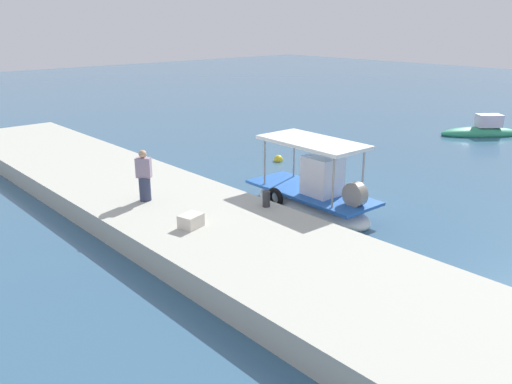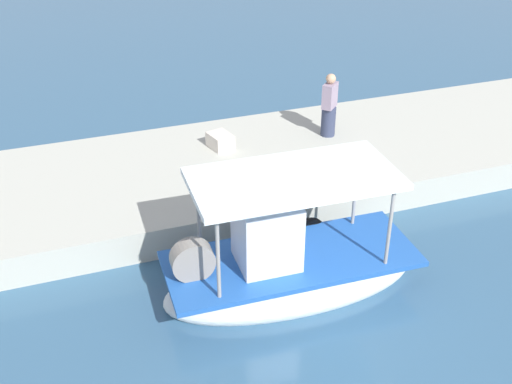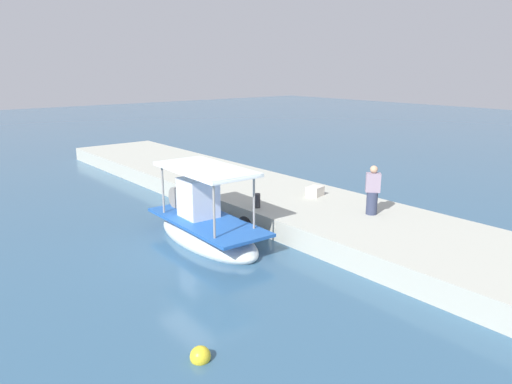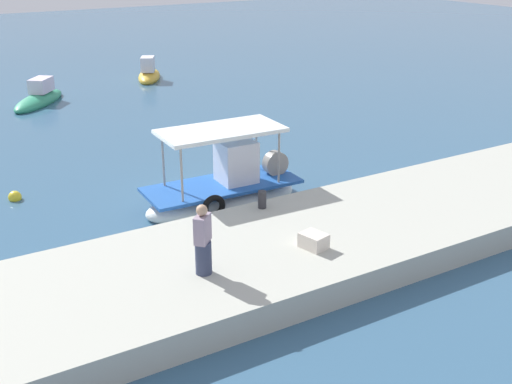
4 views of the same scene
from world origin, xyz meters
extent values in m
plane|color=#355C7C|center=(0.00, 0.00, 0.00)|extent=(120.00, 120.00, 0.00)
cube|color=#B5B7A9|center=(0.00, -4.75, 0.36)|extent=(36.00, 4.92, 0.73)
ellipsoid|color=silver|center=(0.70, -0.53, 0.14)|extent=(5.12, 2.07, 0.99)
cube|color=#2359AD|center=(0.70, -0.53, 0.69)|extent=(4.92, 2.07, 0.10)
cube|color=silver|center=(1.20, -0.55, 1.35)|extent=(1.13, 1.09, 1.42)
cylinder|color=gray|center=(2.34, 0.14, 1.52)|extent=(0.07, 0.07, 1.76)
cylinder|color=gray|center=(2.29, -1.31, 1.52)|extent=(0.07, 0.07, 1.76)
cylinder|color=gray|center=(-0.90, 0.25, 1.52)|extent=(0.07, 0.07, 1.76)
cylinder|color=gray|center=(-0.94, -1.20, 1.52)|extent=(0.07, 0.07, 1.76)
cube|color=white|center=(0.70, -0.53, 2.45)|extent=(3.80, 1.97, 0.12)
torus|color=black|center=(-0.09, -1.50, 0.49)|extent=(0.75, 0.20, 0.74)
cylinder|color=gray|center=(2.62, -0.59, 1.09)|extent=(0.81, 0.38, 0.80)
cylinder|color=#323A55|center=(-2.28, -5.30, 1.12)|extent=(0.53, 0.53, 0.79)
cube|color=gray|center=(-2.28, -5.30, 1.84)|extent=(0.53, 0.52, 0.65)
sphere|color=tan|center=(-2.28, -5.30, 2.29)|extent=(0.26, 0.26, 0.26)
cylinder|color=#2D2D33|center=(0.81, -2.76, 0.98)|extent=(0.24, 0.24, 0.51)
cube|color=beige|center=(0.62, -5.53, 0.91)|extent=(0.65, 0.74, 0.38)
sphere|color=yellow|center=(-4.84, 3.32, 0.08)|extent=(0.42, 0.42, 0.42)
ellipsoid|color=#2E936A|center=(-1.17, 15.96, 0.13)|extent=(3.90, 4.38, 0.75)
cube|color=silver|center=(-0.89, 16.31, 0.86)|extent=(1.49, 1.57, 0.71)
camera|label=1|loc=(12.15, -13.41, 6.39)|focal=36.54mm
camera|label=2|loc=(4.64, 8.58, 7.98)|focal=44.71mm
camera|label=3|loc=(-12.04, 7.77, 5.63)|focal=33.85mm
camera|label=4|loc=(-7.75, -16.85, 7.85)|focal=44.33mm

